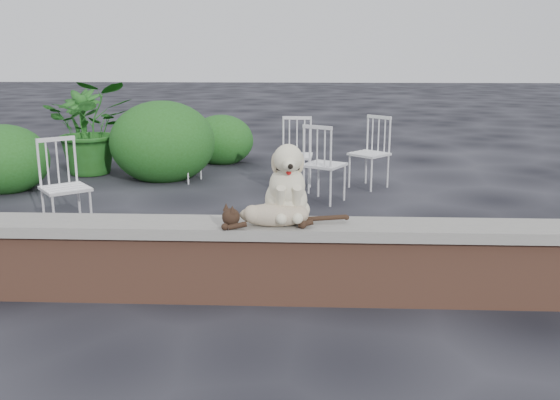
{
  "coord_description": "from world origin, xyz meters",
  "views": [
    {
      "loc": [
        0.59,
        -4.19,
        1.79
      ],
      "look_at": [
        0.4,
        0.2,
        0.7
      ],
      "focal_mm": 39.05,
      "sensor_mm": 36.0,
      "label": 1
    }
  ],
  "objects_px": {
    "cat": "(274,214)",
    "potted_plant_b": "(82,127)",
    "chair_b": "(296,154)",
    "potted_plant_a": "(91,128)",
    "chair_e": "(182,147)",
    "chair_c": "(325,163)",
    "chair_d": "(369,153)",
    "dog": "(286,181)",
    "chair_a": "(65,187)"
  },
  "relations": [
    {
      "from": "chair_e",
      "to": "chair_b",
      "type": "relative_size",
      "value": 1.0
    },
    {
      "from": "chair_b",
      "to": "chair_c",
      "type": "relative_size",
      "value": 1.0
    },
    {
      "from": "cat",
      "to": "chair_b",
      "type": "height_order",
      "value": "chair_b"
    },
    {
      "from": "chair_c",
      "to": "chair_d",
      "type": "distance_m",
      "value": 1.0
    },
    {
      "from": "chair_b",
      "to": "chair_e",
      "type": "bearing_deg",
      "value": 165.42
    },
    {
      "from": "cat",
      "to": "potted_plant_b",
      "type": "bearing_deg",
      "value": 114.16
    },
    {
      "from": "chair_e",
      "to": "chair_b",
      "type": "distance_m",
      "value": 1.66
    },
    {
      "from": "chair_d",
      "to": "cat",
      "type": "bearing_deg",
      "value": -62.62
    },
    {
      "from": "cat",
      "to": "chair_a",
      "type": "bearing_deg",
      "value": 134.63
    },
    {
      "from": "potted_plant_b",
      "to": "chair_b",
      "type": "bearing_deg",
      "value": -26.07
    },
    {
      "from": "cat",
      "to": "chair_c",
      "type": "xyz_separation_m",
      "value": [
        0.44,
        3.05,
        -0.2
      ]
    },
    {
      "from": "chair_a",
      "to": "chair_d",
      "type": "relative_size",
      "value": 1.0
    },
    {
      "from": "dog",
      "to": "potted_plant_a",
      "type": "relative_size",
      "value": 0.43
    },
    {
      "from": "potted_plant_b",
      "to": "dog",
      "type": "bearing_deg",
      "value": -56.68
    },
    {
      "from": "potted_plant_a",
      "to": "chair_d",
      "type": "bearing_deg",
      "value": -10.99
    },
    {
      "from": "chair_b",
      "to": "chair_a",
      "type": "height_order",
      "value": "same"
    },
    {
      "from": "dog",
      "to": "chair_b",
      "type": "distance_m",
      "value": 3.53
    },
    {
      "from": "chair_d",
      "to": "potted_plant_b",
      "type": "distance_m",
      "value": 4.61
    },
    {
      "from": "chair_e",
      "to": "chair_a",
      "type": "relative_size",
      "value": 1.0
    },
    {
      "from": "chair_e",
      "to": "potted_plant_a",
      "type": "relative_size",
      "value": 0.69
    },
    {
      "from": "cat",
      "to": "chair_d",
      "type": "relative_size",
      "value": 1.14
    },
    {
      "from": "dog",
      "to": "chair_d",
      "type": "distance_m",
      "value": 3.84
    },
    {
      "from": "potted_plant_a",
      "to": "cat",
      "type": "bearing_deg",
      "value": -57.72
    },
    {
      "from": "cat",
      "to": "chair_a",
      "type": "distance_m",
      "value": 2.73
    },
    {
      "from": "cat",
      "to": "potted_plant_b",
      "type": "relative_size",
      "value": 0.91
    },
    {
      "from": "chair_a",
      "to": "potted_plant_b",
      "type": "height_order",
      "value": "potted_plant_b"
    },
    {
      "from": "dog",
      "to": "chair_c",
      "type": "xyz_separation_m",
      "value": [
        0.36,
        2.9,
        -0.4
      ]
    },
    {
      "from": "chair_e",
      "to": "potted_plant_a",
      "type": "distance_m",
      "value": 1.51
    },
    {
      "from": "cat",
      "to": "chair_c",
      "type": "bearing_deg",
      "value": 73.97
    },
    {
      "from": "cat",
      "to": "chair_e",
      "type": "xyz_separation_m",
      "value": [
        -1.5,
        4.16,
        -0.2
      ]
    },
    {
      "from": "dog",
      "to": "chair_e",
      "type": "bearing_deg",
      "value": 103.64
    },
    {
      "from": "chair_c",
      "to": "chair_b",
      "type": "bearing_deg",
      "value": -29.72
    },
    {
      "from": "chair_d",
      "to": "potted_plant_a",
      "type": "height_order",
      "value": "potted_plant_a"
    },
    {
      "from": "chair_a",
      "to": "chair_c",
      "type": "bearing_deg",
      "value": -10.29
    },
    {
      "from": "chair_a",
      "to": "chair_c",
      "type": "height_order",
      "value": "same"
    },
    {
      "from": "chair_a",
      "to": "potted_plant_b",
      "type": "relative_size",
      "value": 0.79
    },
    {
      "from": "chair_c",
      "to": "cat",
      "type": "bearing_deg",
      "value": 111.74
    },
    {
      "from": "cat",
      "to": "potted_plant_b",
      "type": "distance_m",
      "value": 6.27
    },
    {
      "from": "chair_b",
      "to": "potted_plant_a",
      "type": "bearing_deg",
      "value": 165.46
    },
    {
      "from": "cat",
      "to": "potted_plant_b",
      "type": "height_order",
      "value": "potted_plant_b"
    },
    {
      "from": "dog",
      "to": "chair_c",
      "type": "height_order",
      "value": "dog"
    },
    {
      "from": "chair_c",
      "to": "chair_e",
      "type": "bearing_deg",
      "value": 0.02
    },
    {
      "from": "dog",
      "to": "cat",
      "type": "height_order",
      "value": "dog"
    },
    {
      "from": "chair_e",
      "to": "chair_b",
      "type": "bearing_deg",
      "value": -89.11
    },
    {
      "from": "potted_plant_b",
      "to": "chair_c",
      "type": "bearing_deg",
      "value": -31.15
    },
    {
      "from": "dog",
      "to": "chair_c",
      "type": "bearing_deg",
      "value": 75.1
    },
    {
      "from": "chair_e",
      "to": "chair_d",
      "type": "distance_m",
      "value": 2.56
    },
    {
      "from": "potted_plant_b",
      "to": "chair_d",
      "type": "bearing_deg",
      "value": -18.65
    },
    {
      "from": "chair_a",
      "to": "potted_plant_b",
      "type": "xyz_separation_m",
      "value": [
        -1.16,
        3.66,
        0.12
      ]
    },
    {
      "from": "chair_a",
      "to": "potted_plant_a",
      "type": "distance_m",
      "value": 3.06
    }
  ]
}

